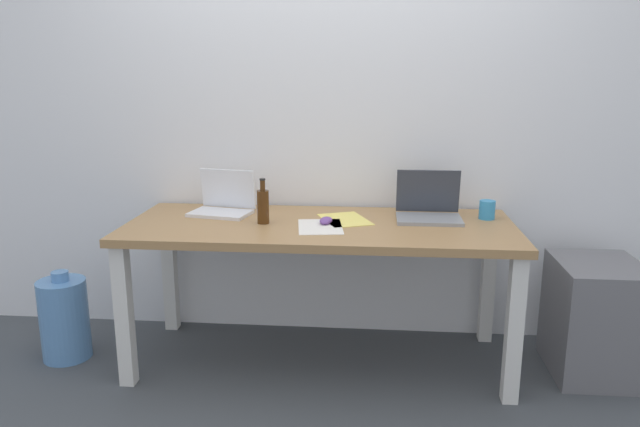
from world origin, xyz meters
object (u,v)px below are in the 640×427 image
at_px(laptop_left, 223,204).
at_px(computer_mouse, 326,221).
at_px(laptop_right, 429,209).
at_px(beer_bottle, 263,206).
at_px(desk, 320,241).
at_px(coffee_mug, 487,210).
at_px(filing_cabinet, 595,319).
at_px(water_cooler_jug, 64,319).

bearing_deg(laptop_left, computer_mouse, -17.12).
bearing_deg(laptop_right, beer_bottle, -168.72).
height_order(desk, coffee_mug, coffee_mug).
height_order(laptop_right, computer_mouse, laptop_right).
relative_size(laptop_right, computer_mouse, 3.24).
xyz_separation_m(computer_mouse, filing_cabinet, (1.33, 0.01, -0.47)).
distance_m(desk, beer_bottle, 0.33).
bearing_deg(coffee_mug, computer_mouse, -167.68).
bearing_deg(desk, laptop_left, 162.86).
xyz_separation_m(desk, computer_mouse, (0.03, -0.01, 0.11)).
distance_m(laptop_left, beer_bottle, 0.31).
xyz_separation_m(coffee_mug, water_cooler_jug, (-2.17, -0.26, -0.57)).
relative_size(beer_bottle, computer_mouse, 2.25).
xyz_separation_m(laptop_right, computer_mouse, (-0.51, -0.15, -0.03)).
height_order(laptop_right, filing_cabinet, laptop_right).
relative_size(computer_mouse, coffee_mug, 1.05).
bearing_deg(desk, water_cooler_jug, -176.22).
distance_m(laptop_left, water_cooler_jug, 1.02).
bearing_deg(computer_mouse, laptop_right, 26.26).
bearing_deg(laptop_left, coffee_mug, 0.18).
bearing_deg(laptop_right, laptop_left, 178.75).
distance_m(beer_bottle, coffee_mug, 1.14).
xyz_separation_m(laptop_left, filing_cabinet, (1.89, -0.17, -0.50)).
distance_m(desk, laptop_left, 0.57).
height_order(beer_bottle, coffee_mug, beer_bottle).
bearing_deg(desk, coffee_mug, 11.28).
relative_size(computer_mouse, filing_cabinet, 0.18).
height_order(laptop_right, water_cooler_jug, laptop_right).
bearing_deg(beer_bottle, filing_cabinet, 0.71).
xyz_separation_m(laptop_right, beer_bottle, (-0.82, -0.16, 0.04)).
height_order(water_cooler_jug, filing_cabinet, filing_cabinet).
relative_size(desk, water_cooler_jug, 4.04).
height_order(beer_bottle, filing_cabinet, beer_bottle).
xyz_separation_m(beer_bottle, coffee_mug, (1.12, 0.19, -0.04)).
bearing_deg(coffee_mug, laptop_left, -179.82).
height_order(coffee_mug, filing_cabinet, coffee_mug).
xyz_separation_m(laptop_right, filing_cabinet, (0.82, -0.14, -0.50)).
height_order(coffee_mug, water_cooler_jug, coffee_mug).
bearing_deg(beer_bottle, computer_mouse, 2.78).
distance_m(coffee_mug, water_cooler_jug, 2.26).
relative_size(laptop_right, beer_bottle, 1.44).
distance_m(desk, water_cooler_jug, 1.40).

